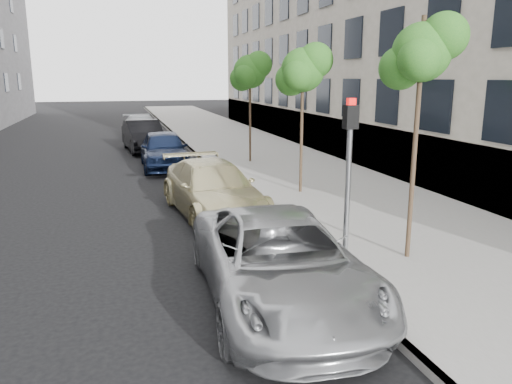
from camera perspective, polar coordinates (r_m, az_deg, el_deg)
name	(u,v)px	position (r m, az deg, el deg)	size (l,w,h in m)	color
ground	(291,311)	(8.85, 4.05, -13.40)	(160.00, 160.00, 0.00)	black
sidewalk	(228,138)	(32.44, -3.20, 6.18)	(6.40, 72.00, 0.14)	gray
curb	(180,140)	(31.91, -8.71, 5.93)	(0.15, 72.00, 0.14)	#9E9B93
tree_near	(423,53)	(10.75, 18.52, 14.82)	(1.55, 1.35, 5.03)	#38281C
tree_mid	(304,70)	(16.55, 5.46, 13.71)	(1.74, 1.54, 4.87)	#38281C
tree_far	(251,72)	(22.73, -0.63, 13.60)	(1.79, 1.59, 4.90)	#38281C
signal_pole	(348,171)	(9.20, 10.52, 2.37)	(0.25, 0.19, 3.43)	#939699
minivan	(279,261)	(8.82, 2.70, -7.92)	(2.59, 5.62, 1.56)	#A2A4A7
suv	(213,189)	(14.46, -4.93, 0.34)	(2.15, 5.29, 1.54)	beige
sedan_blue	(164,150)	(22.26, -10.47, 4.79)	(1.95, 4.85, 1.65)	#0F1934
sedan_black	(144,136)	(27.69, -12.73, 6.27)	(1.75, 5.01, 1.65)	black
sedan_rear	(142,127)	(33.35, -12.93, 7.23)	(2.10, 5.15, 1.50)	#9C9FA4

